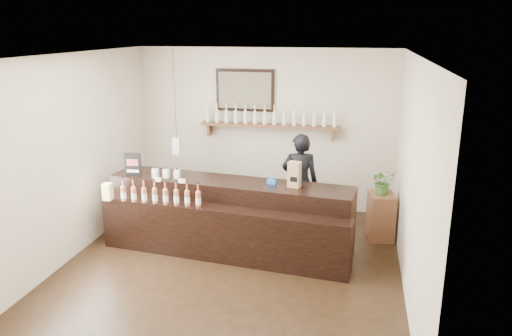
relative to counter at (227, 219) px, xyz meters
The scene contains 10 objects.
ground 0.76m from the counter, 71.70° to the right, with size 5.00×5.00×0.00m, color black.
room_shell 1.37m from the counter, 71.70° to the right, with size 5.00×5.00×5.00m.
back_wall_decor 2.21m from the counter, 88.45° to the left, with size 2.66×0.96×1.69m.
counter is the anchor object (origin of this frame).
promo_sign 1.62m from the counter, behind, with size 0.25×0.04×0.35m.
paper_bag 1.19m from the counter, ahead, with size 0.19×0.16×0.36m.
tape_dispenser 0.86m from the counter, ahead, with size 0.14×0.08×0.11m.
side_cabinet 2.35m from the counter, 21.40° to the left, with size 0.43×0.54×0.71m.
potted_plant 2.39m from the counter, 21.40° to the left, with size 0.36×0.31×0.39m, color #3C692A.
shopkeeper 1.41m from the counter, 46.73° to the left, with size 0.64×0.42×1.76m, color black.
Camera 1 is at (1.59, -5.91, 3.13)m, focal length 35.00 mm.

